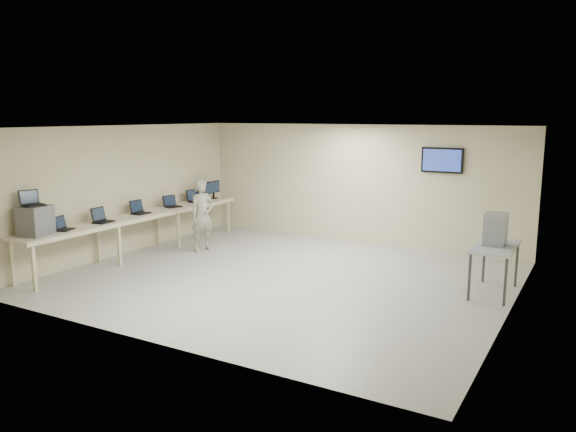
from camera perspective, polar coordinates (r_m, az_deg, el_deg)
The scene contains 14 objects.
room at distance 10.33m, azimuth -0.23°, elevation 1.28°, with size 8.01×7.01×2.81m.
workbench at distance 12.57m, azimuth -14.82°, elevation -0.15°, with size 0.76×6.00×0.90m.
equipment_box at distance 10.96m, azimuth -24.29°, elevation -0.42°, with size 0.44×0.51×0.53m, color #595D66.
laptop_on_box at distance 10.95m, azimuth -24.59°, elevation 1.34°, with size 0.39×0.42×0.28m.
laptop_0 at distance 11.29m, azimuth -21.89°, elevation -0.98°, with size 0.37×0.39×0.26m.
laptop_1 at distance 11.83m, azimuth -18.45°, elevation -0.24°, with size 0.35×0.41×0.30m.
laptop_2 at distance 12.62m, azimuth -14.89°, elevation 0.58°, with size 0.32×0.38×0.29m.
laptop_3 at distance 13.35m, azimuth -11.74°, elevation 1.20°, with size 0.39×0.41×0.27m.
laptop_4 at distance 14.02m, azimuth -9.38°, elevation 1.73°, with size 0.42×0.45×0.30m.
monitor_near at distance 14.21m, azimuth -8.49°, elevation 2.60°, with size 0.19×0.43×0.42m.
monitor_far at distance 14.50m, azimuth -7.57°, elevation 2.83°, with size 0.20×0.45×0.45m.
soldier at distance 12.67m, azimuth -8.70°, elevation 0.06°, with size 0.59×0.39×1.61m, color slate.
side_table at distance 10.15m, azimuth 20.32°, elevation -3.21°, with size 0.66×1.41×0.85m.
storage_bins at distance 10.08m, azimuth 20.33°, elevation -1.26°, with size 0.35×0.39×0.55m.
Camera 1 is at (5.13, -8.78, 3.02)m, focal length 35.00 mm.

